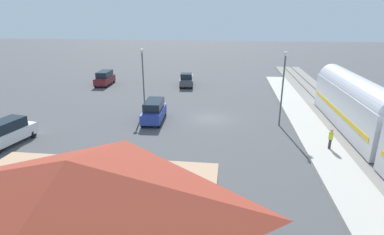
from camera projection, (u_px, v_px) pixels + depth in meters
The scene contains 11 objects.
ground_plane at pixel (210, 119), 33.38m from camera, with size 200.00×200.00×0.00m, color #4C4C4F.
railway_track at pixel (344, 123), 31.74m from camera, with size 4.80×70.00×0.30m.
platform at pixel (305, 121), 32.18m from camera, with size 3.20×46.00×0.30m.
station_building at pixel (75, 223), 12.22m from camera, with size 11.91×9.08×5.76m.
pedestrian_on_platform at pixel (331, 137), 25.01m from camera, with size 0.36×0.36×1.71m.
suv_white at pixel (6, 132), 26.47m from camera, with size 2.82×5.18×2.22m.
suv_blue at pixel (154, 111), 32.34m from camera, with size 2.22×5.00×2.22m.
suv_maroon at pixel (105, 78), 48.68m from camera, with size 2.21×4.99×2.22m.
pickup_charcoal at pixel (186, 79), 48.20m from camera, with size 2.54×5.58×2.14m.
light_pole_near_platform at pixel (283, 80), 29.92m from camera, with size 0.44×0.44×7.48m.
light_pole_lot_center at pixel (143, 72), 35.34m from camera, with size 0.44×0.44×7.11m.
Camera 1 is at (-1.90, 31.55, 10.94)m, focal length 28.58 mm.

